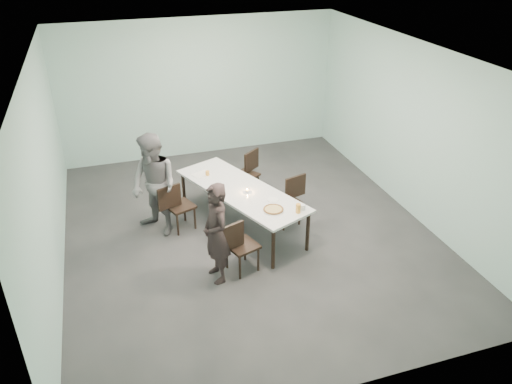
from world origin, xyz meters
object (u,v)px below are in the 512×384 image
object	(u,v)px
tealight	(247,191)
side_plate	(273,200)
chair_near_left	(238,244)
amber_tumbler	(207,173)
table	(241,192)
beer_glass	(298,208)
diner_far	(154,186)
chair_near_right	(290,197)
chair_far_right	(248,171)
diner_near	(216,234)
water_tumbler	(303,207)
pizza	(273,209)
chair_far_left	(176,204)

from	to	relation	value
tealight	side_plate	bearing A→B (deg)	-50.03
chair_near_left	amber_tumbler	size ratio (longest dim) A/B	10.88
table	beer_glass	xyz separation A→B (m)	(0.62, -1.01, 0.13)
diner_far	amber_tumbler	xyz separation A→B (m)	(0.97, 0.36, -0.09)
chair_near_right	diner_far	distance (m)	2.31
chair_far_right	table	bearing A→B (deg)	30.37
table	beer_glass	bearing A→B (deg)	-58.40
chair_near_left	diner_near	xyz separation A→B (m)	(-0.33, -0.06, 0.28)
chair_near_left	side_plate	world-z (taller)	chair_near_left
amber_tumbler	water_tumbler	bearing A→B (deg)	-54.98
diner_near	pizza	bearing A→B (deg)	103.68
table	tealight	world-z (taller)	tealight
pizza	amber_tumbler	bearing A→B (deg)	114.83
chair_far_left	tealight	distance (m)	1.24
chair_far_left	chair_far_right	bearing A→B (deg)	8.52
diner_far	side_plate	size ratio (longest dim) A/B	9.78
chair_far_left	side_plate	bearing A→B (deg)	-48.80
diner_far	amber_tumbler	world-z (taller)	diner_far
water_tumbler	side_plate	bearing A→B (deg)	127.79
table	chair_far_left	distance (m)	1.12
chair_near_right	diner_near	xyz separation A→B (m)	(-1.58, -1.15, 0.28)
chair_near_right	beer_glass	xyz separation A→B (m)	(-0.23, -0.92, 0.32)
pizza	tealight	world-z (taller)	tealight
table	diner_far	distance (m)	1.43
pizza	side_plate	bearing A→B (deg)	71.99
chair_near_right	water_tumbler	distance (m)	0.92
chair_far_right	diner_far	distance (m)	2.06
side_plate	tealight	distance (m)	0.49
table	water_tumbler	bearing A→B (deg)	-52.74
chair_near_right	tealight	bearing A→B (deg)	-12.54
table	side_plate	size ratio (longest dim) A/B	15.26
table	chair_far_left	size ratio (longest dim) A/B	3.16
chair_far_right	diner_near	world-z (taller)	diner_near
amber_tumbler	chair_far_right	bearing A→B (deg)	26.64
diner_near	tealight	distance (m)	1.36
chair_near_right	amber_tumbler	bearing A→B (deg)	-47.17
diner_far	beer_glass	size ratio (longest dim) A/B	11.74
beer_glass	tealight	world-z (taller)	beer_glass
table	beer_glass	distance (m)	1.19
water_tumbler	amber_tumbler	world-z (taller)	water_tumbler
diner_near	water_tumbler	size ratio (longest dim) A/B	17.32
pizza	beer_glass	size ratio (longest dim) A/B	2.27
beer_glass	pizza	bearing A→B (deg)	152.59
chair_far_right	side_plate	size ratio (longest dim) A/B	4.83
beer_glass	amber_tumbler	distance (m)	1.98
pizza	amber_tumbler	size ratio (longest dim) A/B	4.25
chair_near_left	chair_near_right	bearing A→B (deg)	21.80
chair_near_left	amber_tumbler	world-z (taller)	chair_near_left
amber_tumbler	tealight	bearing A→B (deg)	-59.14
chair_near_right	chair_far_right	world-z (taller)	same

